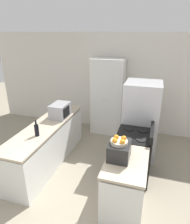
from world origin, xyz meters
TOP-DOWN VIEW (x-y plane):
  - ground_plane at (0.00, 0.00)m, footprint 14.00×14.00m
  - wall_back at (0.00, 3.35)m, footprint 7.00×0.06m
  - counter_left at (-0.86, 1.31)m, footprint 0.60×2.41m
  - counter_right at (0.86, 0.56)m, footprint 0.60×0.92m
  - pantry_cabinet at (-0.02, 3.05)m, footprint 0.83×0.53m
  - stove at (0.88, 1.40)m, footprint 0.66×0.72m
  - refrigerator at (0.92, 2.16)m, footprint 0.75×0.71m
  - microwave at (-0.75, 1.73)m, footprint 0.34×0.46m
  - wine_bottle at (-0.77, 0.85)m, footprint 0.08×0.08m
  - toaster_oven at (0.74, 0.61)m, footprint 0.31×0.38m
  - fruit_bowl at (0.73, 0.60)m, footprint 0.25×0.25m

SIDE VIEW (x-z plane):
  - ground_plane at x=0.00m, z-range 0.00..0.00m
  - counter_left at x=-0.86m, z-range -0.01..0.87m
  - counter_right at x=0.86m, z-range -0.01..0.87m
  - stove at x=0.88m, z-range -0.07..0.97m
  - refrigerator at x=0.92m, z-range 0.00..1.67m
  - wine_bottle at x=-0.77m, z-range 0.85..1.15m
  - pantry_cabinet at x=-0.02m, z-range 0.00..1.99m
  - toaster_oven at x=0.74m, z-range 0.88..1.13m
  - microwave at x=-0.75m, z-range 0.88..1.18m
  - fruit_bowl at x=0.73m, z-range 1.12..1.22m
  - wall_back at x=0.00m, z-range 0.00..2.60m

